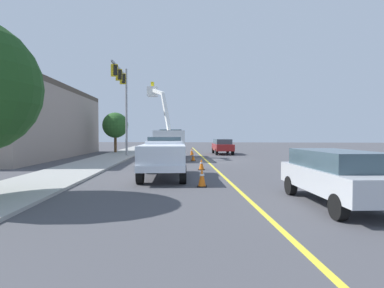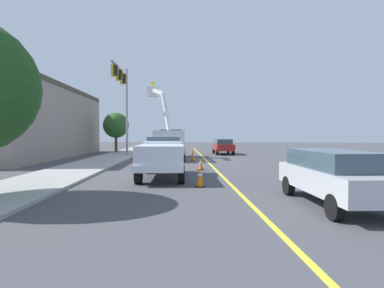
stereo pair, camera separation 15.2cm
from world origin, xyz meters
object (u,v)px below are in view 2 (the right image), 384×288
traffic_cone_leading (200,177)px  traffic_signal_mast (123,92)px  traffic_cone_mid_rear (193,157)px  trailing_sedan (334,174)px  utility_bucket_truck (170,141)px  traffic_cone_trailing (192,151)px  traffic_cone_mid_front (201,164)px  service_pickup_truck (162,156)px  passing_minivan (223,145)px

traffic_cone_leading → traffic_signal_mast: traffic_signal_mast is taller
traffic_cone_mid_rear → trailing_sedan: bearing=-159.3°
utility_bucket_truck → traffic_cone_trailing: 5.01m
utility_bucket_truck → traffic_cone_leading: (-14.45, -3.67, -1.21)m
utility_bucket_truck → traffic_cone_mid_front: 9.11m
service_pickup_truck → passing_minivan: size_ratio=1.16×
passing_minivan → traffic_signal_mast: traffic_signal_mast is taller
traffic_cone_mid_front → utility_bucket_truck: bearing=21.7°
utility_bucket_truck → service_pickup_truck: utility_bucket_truck is taller
traffic_cone_mid_rear → traffic_cone_mid_front: bearing=-170.7°
trailing_sedan → traffic_cone_mid_front: size_ratio=7.12×
service_pickup_truck → traffic_cone_leading: (-2.41, -2.06, -0.71)m
traffic_cone_leading → traffic_cone_mid_front: 6.08m
traffic_cone_leading → traffic_cone_mid_front: traffic_cone_leading is taller
utility_bucket_truck → passing_minivan: 8.45m
utility_bucket_truck → traffic_cone_leading: utility_bucket_truck is taller
passing_minivan → traffic_signal_mast: bearing=123.3°
passing_minivan → traffic_signal_mast: 12.40m
service_pickup_truck → utility_bucket_truck: bearing=7.6°
service_pickup_truck → traffic_cone_mid_front: bearing=-25.2°
utility_bucket_truck → traffic_cone_leading: 14.96m
traffic_cone_trailing → utility_bucket_truck: bearing=160.6°
traffic_cone_mid_front → traffic_cone_trailing: (12.96, 1.72, 0.07)m
passing_minivan → traffic_cone_mid_rear: (-9.03, 2.56, -0.61)m
service_pickup_truck → traffic_cone_mid_front: (3.66, -1.72, -0.77)m
utility_bucket_truck → traffic_signal_mast: size_ratio=0.96×
trailing_sedan → traffic_cone_leading: size_ratio=6.08×
trailing_sedan → traffic_cone_leading: 5.22m
traffic_cone_mid_front → trailing_sedan: bearing=-152.2°
passing_minivan → service_pickup_truck: bearing=170.2°
passing_minivan → traffic_cone_trailing: passing_minivan is taller
utility_bucket_truck → traffic_cone_mid_rear: size_ratio=11.39×
traffic_cone_trailing → traffic_cone_mid_rear: bearing=-174.1°
traffic_cone_trailing → traffic_signal_mast: 9.28m
passing_minivan → traffic_cone_trailing: 4.02m
utility_bucket_truck → trailing_sedan: utility_bucket_truck is taller
traffic_cone_leading → passing_minivan: bearing=-3.2°
traffic_cone_mid_front → traffic_cone_mid_rear: bearing=9.3°
passing_minivan → traffic_signal_mast: (-6.17, 9.41, 5.20)m
service_pickup_truck → traffic_cone_trailing: 16.64m
traffic_cone_mid_rear → traffic_cone_trailing: traffic_cone_trailing is taller
service_pickup_truck → traffic_cone_trailing: size_ratio=6.89×
traffic_cone_trailing → traffic_signal_mast: (-3.89, 6.16, 5.76)m
traffic_cone_mid_front → traffic_cone_mid_rear: (6.22, 1.02, 0.02)m
service_pickup_truck → traffic_signal_mast: (12.74, 6.15, 5.06)m
passing_minivan → traffic_cone_leading: (-21.32, 1.20, -0.57)m
utility_bucket_truck → service_pickup_truck: size_ratio=1.45×
passing_minivan → traffic_cone_trailing: size_ratio=5.92×
utility_bucket_truck → traffic_cone_mid_rear: (-2.16, -2.31, -1.25)m
service_pickup_truck → traffic_cone_trailing: (16.62, -0.01, -0.70)m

